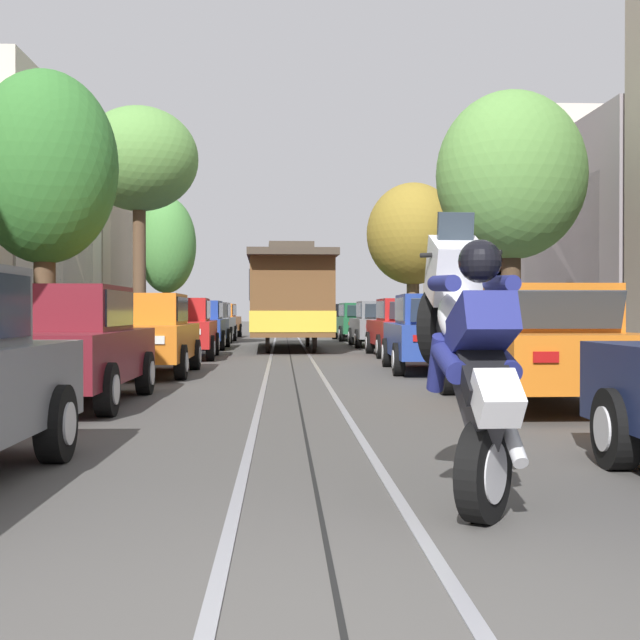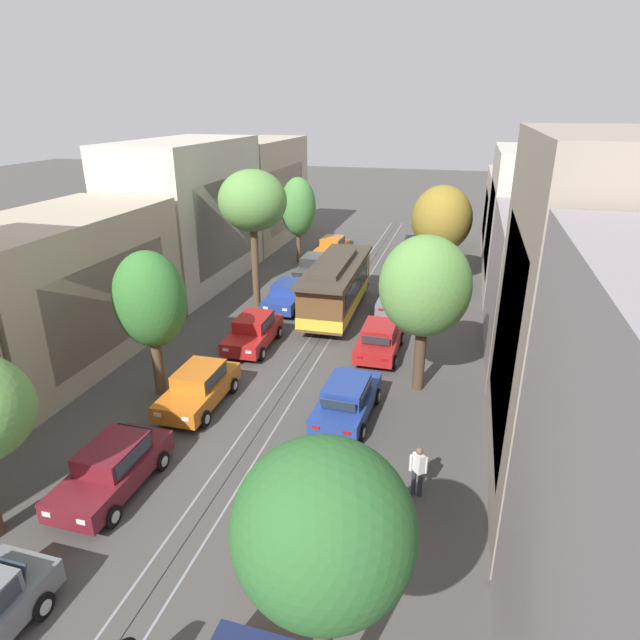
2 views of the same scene
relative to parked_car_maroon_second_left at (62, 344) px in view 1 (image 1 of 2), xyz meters
name	(u,v)px [view 1 (image 1 of 2)]	position (x,y,z in m)	size (l,w,h in m)	color
ground_plane	(291,358)	(3.16, 11.09, -0.80)	(160.00, 160.00, 0.00)	#4C4947
trolley_track_rails	(290,352)	(3.16, 14.01, -0.79)	(1.14, 57.13, 0.01)	gray
parked_car_maroon_second_left	(62,344)	(0.00, 0.00, 0.00)	(2.02, 4.37, 1.58)	maroon
parked_car_orange_mid_left	(144,334)	(0.22, 5.36, 0.00)	(2.02, 4.37, 1.58)	orange
parked_car_red_fourth_left	(179,328)	(0.22, 11.18, 0.00)	(2.09, 4.40, 1.58)	red
parked_car_blue_fifth_left	(198,324)	(0.15, 16.77, 0.00)	(2.00, 4.36, 1.58)	#233D93
parked_car_silver_sixth_left	(210,322)	(0.05, 22.80, 0.00)	(2.03, 4.37, 1.58)	#B7B7BC
parked_car_orange_far_left	(218,321)	(-0.04, 28.37, 0.00)	(2.11, 4.41, 1.58)	orange
parked_car_orange_second_right	(535,344)	(6.28, -0.33, 0.00)	(2.05, 4.38, 1.58)	orange
parked_car_blue_mid_right	(435,333)	(6.08, 5.97, 0.00)	(2.13, 4.42, 1.58)	#233D93
parked_car_red_fourth_right	(407,327)	(6.37, 11.91, 0.00)	(2.01, 4.37, 1.58)	red
parked_car_grey_fifth_right	(380,324)	(6.34, 18.08, 0.00)	(2.00, 4.36, 1.58)	slate
parked_car_green_sixth_right	(359,322)	(6.18, 24.53, 0.00)	(2.13, 4.42, 1.58)	#1E6038
parked_car_black_far_right	(348,320)	(6.17, 29.94, 0.00)	(2.14, 4.42, 1.58)	black
street_tree_kerb_left_second	(44,169)	(-1.83, 5.86, 3.28)	(2.93, 2.55, 6.07)	brown
street_tree_kerb_left_mid	(139,161)	(-1.73, 16.66, 5.35)	(3.85, 3.54, 7.92)	brown
street_tree_kerb_left_fourth	(166,246)	(-2.17, 26.51, 3.33)	(2.61, 2.59, 6.29)	brown
street_tree_kerb_right_second	(511,177)	(8.49, 9.02, 3.70)	(3.64, 3.30, 6.58)	#4C3826
street_tree_kerb_right_mid	(413,235)	(8.32, 23.42, 3.59)	(3.81, 3.96, 6.52)	brown
cable_car_trolley	(289,298)	(3.16, 16.16, 0.86)	(2.74, 9.16, 3.28)	brown
motorcycle_with_rider	(469,351)	(4.09, -6.18, 0.19)	(0.50, 1.82, 1.90)	black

